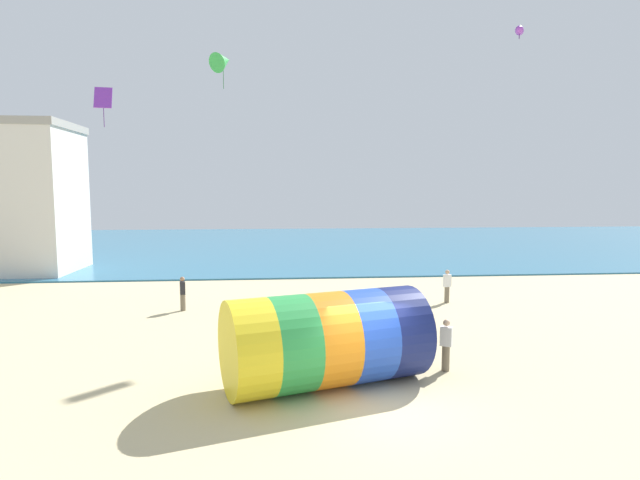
{
  "coord_description": "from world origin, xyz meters",
  "views": [
    {
      "loc": [
        -2.57,
        -12.32,
        5.63
      ],
      "look_at": [
        -1.2,
        3.54,
        4.03
      ],
      "focal_mm": 28.0,
      "sensor_mm": 36.0,
      "label": 1
    }
  ],
  "objects_px": {
    "giant_inflatable_tube": "(327,339)",
    "kite_handler": "(446,345)",
    "kite_purple_diamond": "(103,98)",
    "kite_green_delta": "(223,61)",
    "kite_purple_parafoil": "(519,31)",
    "bystander_near_water": "(183,294)",
    "bystander_mid_beach": "(447,286)"
  },
  "relations": [
    {
      "from": "giant_inflatable_tube",
      "to": "kite_purple_parafoil",
      "type": "distance_m",
      "value": 10.82
    },
    {
      "from": "giant_inflatable_tube",
      "to": "bystander_mid_beach",
      "type": "height_order",
      "value": "giant_inflatable_tube"
    },
    {
      "from": "kite_handler",
      "to": "bystander_mid_beach",
      "type": "distance_m",
      "value": 9.77
    },
    {
      "from": "kite_handler",
      "to": "bystander_mid_beach",
      "type": "relative_size",
      "value": 0.99
    },
    {
      "from": "kite_green_delta",
      "to": "giant_inflatable_tube",
      "type": "bearing_deg",
      "value": -74.06
    },
    {
      "from": "kite_purple_parafoil",
      "to": "bystander_mid_beach",
      "type": "distance_m",
      "value": 13.18
    },
    {
      "from": "bystander_near_water",
      "to": "giant_inflatable_tube",
      "type": "bearing_deg",
      "value": -58.49
    },
    {
      "from": "kite_purple_parafoil",
      "to": "bystander_near_water",
      "type": "relative_size",
      "value": 0.46
    },
    {
      "from": "giant_inflatable_tube",
      "to": "kite_handler",
      "type": "height_order",
      "value": "giant_inflatable_tube"
    },
    {
      "from": "giant_inflatable_tube",
      "to": "kite_green_delta",
      "type": "bearing_deg",
      "value": 105.94
    },
    {
      "from": "kite_handler",
      "to": "kite_green_delta",
      "type": "xyz_separation_m",
      "value": [
        -8.13,
        14.3,
        11.94
      ]
    },
    {
      "from": "kite_purple_diamond",
      "to": "kite_green_delta",
      "type": "bearing_deg",
      "value": 46.33
    },
    {
      "from": "kite_handler",
      "to": "bystander_mid_beach",
      "type": "height_order",
      "value": "bystander_mid_beach"
    },
    {
      "from": "kite_handler",
      "to": "bystander_near_water",
      "type": "bearing_deg",
      "value": 138.05
    },
    {
      "from": "kite_purple_diamond",
      "to": "bystander_mid_beach",
      "type": "bearing_deg",
      "value": 0.16
    },
    {
      "from": "giant_inflatable_tube",
      "to": "kite_purple_parafoil",
      "type": "height_order",
      "value": "kite_purple_parafoil"
    },
    {
      "from": "giant_inflatable_tube",
      "to": "kite_handler",
      "type": "xyz_separation_m",
      "value": [
        3.81,
        0.83,
        -0.52
      ]
    },
    {
      "from": "giant_inflatable_tube",
      "to": "bystander_mid_beach",
      "type": "bearing_deg",
      "value": 54.94
    },
    {
      "from": "kite_purple_diamond",
      "to": "kite_green_delta",
      "type": "xyz_separation_m",
      "value": [
        4.89,
        5.12,
        3.0
      ]
    },
    {
      "from": "kite_purple_diamond",
      "to": "bystander_near_water",
      "type": "bearing_deg",
      "value": -8.7
    },
    {
      "from": "bystander_near_water",
      "to": "bystander_mid_beach",
      "type": "height_order",
      "value": "bystander_mid_beach"
    },
    {
      "from": "kite_green_delta",
      "to": "bystander_near_water",
      "type": "distance_m",
      "value": 13.31
    },
    {
      "from": "kite_handler",
      "to": "kite_green_delta",
      "type": "relative_size",
      "value": 0.74
    },
    {
      "from": "kite_green_delta",
      "to": "bystander_mid_beach",
      "type": "distance_m",
      "value": 17.24
    },
    {
      "from": "giant_inflatable_tube",
      "to": "kite_purple_parafoil",
      "type": "bearing_deg",
      "value": 9.9
    },
    {
      "from": "kite_purple_diamond",
      "to": "kite_purple_parafoil",
      "type": "distance_m",
      "value": 17.58
    },
    {
      "from": "giant_inflatable_tube",
      "to": "bystander_mid_beach",
      "type": "relative_size",
      "value": 3.77
    },
    {
      "from": "kite_green_delta",
      "to": "kite_handler",
      "type": "bearing_deg",
      "value": -60.36
    },
    {
      "from": "kite_purple_diamond",
      "to": "kite_green_delta",
      "type": "distance_m",
      "value": 7.69
    },
    {
      "from": "bystander_near_water",
      "to": "kite_purple_parafoil",
      "type": "bearing_deg",
      "value": -35.85
    },
    {
      "from": "bystander_mid_beach",
      "to": "bystander_near_water",
      "type": "bearing_deg",
      "value": -177.48
    },
    {
      "from": "kite_purple_diamond",
      "to": "giant_inflatable_tube",
      "type": "bearing_deg",
      "value": -47.37
    }
  ]
}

